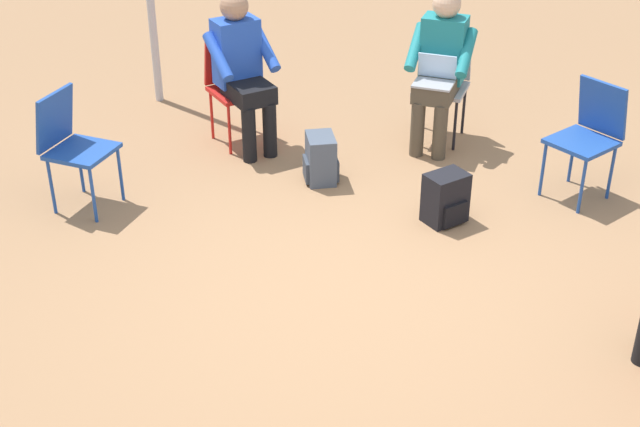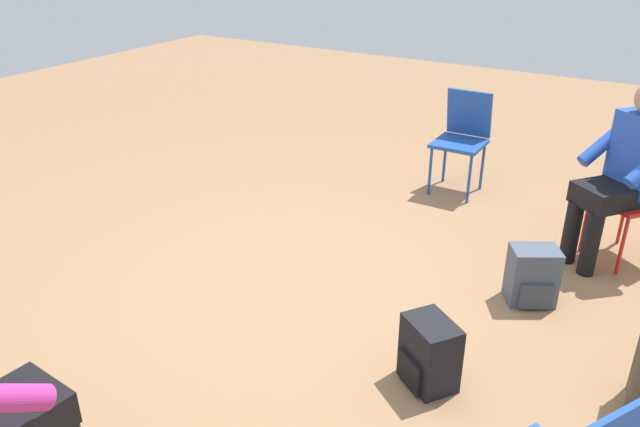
{
  "view_description": "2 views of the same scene",
  "coord_description": "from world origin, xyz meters",
  "px_view_note": "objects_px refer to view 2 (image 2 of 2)",
  "views": [
    {
      "loc": [
        4.35,
        1.53,
        3.13
      ],
      "look_at": [
        0.28,
        -0.08,
        0.61
      ],
      "focal_mm": 50.0,
      "sensor_mm": 36.0,
      "label": 1
    },
    {
      "loc": [
        -1.76,
        2.78,
        2.14
      ],
      "look_at": [
        -0.26,
        0.3,
        0.76
      ],
      "focal_mm": 35.0,
      "sensor_mm": 36.0,
      "label": 2
    }
  ],
  "objects_px": {
    "chair_southwest": "(640,191)",
    "person_in_blue": "(627,166)",
    "backpack_near_laptop_user": "(429,356)",
    "backpack_by_empty_chair": "(532,279)",
    "chair_south": "(463,134)"
  },
  "relations": [
    {
      "from": "chair_southwest",
      "to": "backpack_near_laptop_user",
      "type": "height_order",
      "value": "chair_southwest"
    },
    {
      "from": "chair_southwest",
      "to": "backpack_by_empty_chair",
      "type": "height_order",
      "value": "chair_southwest"
    },
    {
      "from": "chair_southwest",
      "to": "backpack_by_empty_chair",
      "type": "bearing_deg",
      "value": 102.93
    },
    {
      "from": "chair_south",
      "to": "backpack_near_laptop_user",
      "type": "bearing_deg",
      "value": 106.48
    },
    {
      "from": "chair_southwest",
      "to": "backpack_near_laptop_user",
      "type": "distance_m",
      "value": 2.08
    },
    {
      "from": "chair_south",
      "to": "person_in_blue",
      "type": "xyz_separation_m",
      "value": [
        -1.32,
        0.67,
        0.2
      ]
    },
    {
      "from": "chair_south",
      "to": "person_in_blue",
      "type": "relative_size",
      "value": 0.69
    },
    {
      "from": "person_in_blue",
      "to": "backpack_near_laptop_user",
      "type": "relative_size",
      "value": 3.44
    },
    {
      "from": "backpack_near_laptop_user",
      "to": "backpack_by_empty_chair",
      "type": "xyz_separation_m",
      "value": [
        -0.25,
        -1.02,
        0.0
      ]
    },
    {
      "from": "backpack_near_laptop_user",
      "to": "chair_south",
      "type": "bearing_deg",
      "value": -73.4
    },
    {
      "from": "chair_southwest",
      "to": "person_in_blue",
      "type": "xyz_separation_m",
      "value": [
        0.1,
        0.13,
        0.2
      ]
    },
    {
      "from": "chair_southwest",
      "to": "backpack_near_laptop_user",
      "type": "relative_size",
      "value": 2.36
    },
    {
      "from": "person_in_blue",
      "to": "backpack_by_empty_chair",
      "type": "height_order",
      "value": "person_in_blue"
    },
    {
      "from": "chair_southwest",
      "to": "backpack_near_laptop_user",
      "type": "bearing_deg",
      "value": 108.8
    },
    {
      "from": "chair_southwest",
      "to": "person_in_blue",
      "type": "relative_size",
      "value": 0.69
    }
  ]
}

